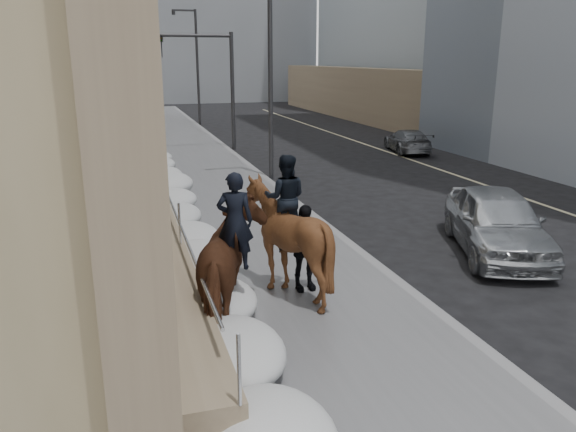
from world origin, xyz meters
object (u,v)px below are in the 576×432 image
object	(u,v)px
mounted_horse_left	(234,265)
car_silver	(497,221)
mounted_horse_right	(286,235)
car_grey	(407,141)
pedestrian	(304,248)

from	to	relation	value
mounted_horse_left	car_silver	xyz separation A→B (m)	(7.08, 2.27, -0.45)
mounted_horse_right	car_grey	bearing A→B (deg)	-107.20
pedestrian	car_grey	world-z (taller)	pedestrian
mounted_horse_left	mounted_horse_right	xyz separation A→B (m)	(1.28, 1.11, 0.08)
pedestrian	car_silver	size ratio (longest dim) A/B	0.38
mounted_horse_right	pedestrian	xyz separation A→B (m)	(0.40, 0.08, -0.33)
pedestrian	car_silver	xyz separation A→B (m)	(5.40, 1.07, -0.20)
pedestrian	car_silver	world-z (taller)	pedestrian
pedestrian	car_grey	distance (m)	19.16
mounted_horse_right	pedestrian	world-z (taller)	mounted_horse_right
mounted_horse_left	car_grey	world-z (taller)	mounted_horse_left
car_silver	mounted_horse_left	bearing A→B (deg)	-140.94
mounted_horse_right	pedestrian	bearing A→B (deg)	-150.13
pedestrian	mounted_horse_left	bearing A→B (deg)	-146.42
pedestrian	car_silver	bearing A→B (deg)	9.33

